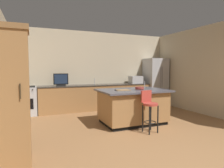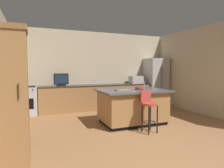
% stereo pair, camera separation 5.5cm
% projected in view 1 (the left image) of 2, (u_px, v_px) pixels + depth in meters
% --- Properties ---
extents(ground_plane, '(19.66, 19.66, 0.00)m').
position_uv_depth(ground_plane, '(195.00, 166.00, 2.95)').
color(ground_plane, '#996B42').
extents(wall_back, '(6.24, 0.12, 2.84)m').
position_uv_depth(wall_back, '(95.00, 70.00, 7.36)').
color(wall_back, beige).
rests_on(wall_back, ground_plane).
extents(wall_right, '(0.12, 5.32, 2.84)m').
position_uv_depth(wall_right, '(206.00, 71.00, 6.22)').
color(wall_right, beige).
rests_on(wall_right, ground_plane).
extents(counter_back, '(4.10, 0.62, 0.90)m').
position_uv_depth(counter_back, '(97.00, 97.00, 7.07)').
color(counter_back, '#9E7042').
rests_on(counter_back, ground_plane).
extents(kitchen_island, '(1.81, 1.25, 0.91)m').
position_uv_depth(kitchen_island, '(133.00, 106.00, 5.27)').
color(kitchen_island, black).
rests_on(kitchen_island, ground_plane).
extents(refrigerator, '(0.81, 0.77, 1.89)m').
position_uv_depth(refrigerator, '(155.00, 82.00, 7.92)').
color(refrigerator, '#B7BABF').
rests_on(refrigerator, ground_plane).
extents(range_oven, '(0.70, 0.63, 0.92)m').
position_uv_depth(range_oven, '(25.00, 101.00, 6.14)').
color(range_oven, '#B7BABF').
rests_on(range_oven, ground_plane).
extents(cabinet_tower, '(0.64, 0.57, 2.10)m').
position_uv_depth(cabinet_tower, '(8.00, 94.00, 2.92)').
color(cabinet_tower, '#9E7042').
rests_on(cabinet_tower, ground_plane).
extents(microwave, '(0.48, 0.36, 0.29)m').
position_uv_depth(microwave, '(136.00, 80.00, 7.63)').
color(microwave, '#B7BABF').
rests_on(microwave, counter_back).
extents(tv_monitor, '(0.48, 0.16, 0.42)m').
position_uv_depth(tv_monitor, '(61.00, 80.00, 6.48)').
color(tv_monitor, black).
rests_on(tv_monitor, counter_back).
extents(sink_faucet_back, '(0.02, 0.02, 0.24)m').
position_uv_depth(sink_faucet_back, '(95.00, 81.00, 7.09)').
color(sink_faucet_back, '#B2B2B7').
rests_on(sink_faucet_back, counter_back).
extents(sink_faucet_island, '(0.02, 0.02, 0.22)m').
position_uv_depth(sink_faucet_island, '(145.00, 85.00, 5.37)').
color(sink_faucet_island, '#B2B2B7').
rests_on(sink_faucet_island, kitchen_island).
extents(bar_stool_center, '(0.34, 0.35, 0.97)m').
position_uv_depth(bar_stool_center, '(149.00, 107.00, 4.51)').
color(bar_stool_center, '#B23D33').
rests_on(bar_stool_center, ground_plane).
extents(fruit_bowl, '(0.24, 0.24, 0.07)m').
position_uv_depth(fruit_bowl, '(140.00, 88.00, 5.30)').
color(fruit_bowl, '#993833').
rests_on(fruit_bowl, kitchen_island).
extents(cell_phone, '(0.13, 0.17, 0.01)m').
position_uv_depth(cell_phone, '(140.00, 90.00, 5.21)').
color(cell_phone, black).
rests_on(cell_phone, kitchen_island).
extents(tv_remote, '(0.12, 0.17, 0.02)m').
position_uv_depth(tv_remote, '(118.00, 90.00, 5.00)').
color(tv_remote, black).
rests_on(tv_remote, kitchen_island).
extents(cutting_board, '(0.39, 0.30, 0.02)m').
position_uv_depth(cutting_board, '(123.00, 90.00, 5.06)').
color(cutting_board, '#A87F51').
rests_on(cutting_board, kitchen_island).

